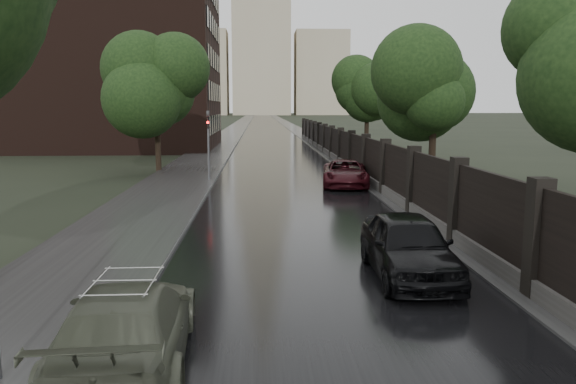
{
  "coord_description": "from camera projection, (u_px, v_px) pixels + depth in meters",
  "views": [
    {
      "loc": [
        -1.45,
        -6.63,
        4.2
      ],
      "look_at": [
        -0.54,
        11.13,
        1.5
      ],
      "focal_mm": 35.0,
      "sensor_mm": 36.0,
      "label": 1
    }
  ],
  "objects": [
    {
      "name": "verge_right",
      "position": [
        279.0,
        119.0,
        195.13
      ],
      "size": [
        3.0,
        420.0,
        0.08
      ],
      "primitive_type": "cube",
      "color": "#2D2D2D",
      "rests_on": "ground"
    },
    {
      "name": "tree_right_c",
      "position": [
        367.0,
        98.0,
        46.38
      ],
      "size": [
        4.08,
        4.08,
        7.01
      ],
      "color": "black",
      "rests_on": "ground"
    },
    {
      "name": "brick_building",
      "position": [
        93.0,
        49.0,
        56.19
      ],
      "size": [
        24.0,
        18.0,
        20.0
      ],
      "primitive_type": "cube",
      "color": "black",
      "rests_on": "ground"
    },
    {
      "name": "sidewalk_left",
      "position": [
        246.0,
        119.0,
        194.54
      ],
      "size": [
        4.0,
        420.0,
        0.16
      ],
      "primitive_type": "cube",
      "color": "#2D2D2D",
      "rests_on": "ground"
    },
    {
      "name": "traffic_light",
      "position": [
        208.0,
        140.0,
        31.36
      ],
      "size": [
        0.16,
        0.32,
        4.0
      ],
      "color": "#59595E",
      "rests_on": "ground"
    },
    {
      "name": "volga_sedan",
      "position": [
        127.0,
        326.0,
        9.01
      ],
      "size": [
        2.29,
        5.02,
        1.42
      ],
      "primitive_type": "imported",
      "rotation": [
        0.0,
        0.0,
        3.2
      ],
      "color": "#505443",
      "rests_on": "ground"
    },
    {
      "name": "tree_right_b",
      "position": [
        434.0,
        92.0,
        28.61
      ],
      "size": [
        4.08,
        4.08,
        7.01
      ],
      "color": "black",
      "rests_on": "ground"
    },
    {
      "name": "stalinist_tower",
      "position": [
        261.0,
        42.0,
        297.72
      ],
      "size": [
        92.0,
        30.0,
        159.0
      ],
      "color": "tan",
      "rests_on": "ground"
    },
    {
      "name": "fence_right",
      "position": [
        347.0,
        153.0,
        38.94
      ],
      "size": [
        0.45,
        75.72,
        2.7
      ],
      "color": "#383533",
      "rests_on": "ground"
    },
    {
      "name": "road",
      "position": [
        263.0,
        119.0,
        194.86
      ],
      "size": [
        8.0,
        420.0,
        0.02
      ],
      "primitive_type": "cube",
      "color": "black",
      "rests_on": "ground"
    },
    {
      "name": "tree_left_far",
      "position": [
        156.0,
        90.0,
        35.68
      ],
      "size": [
        4.25,
        4.25,
        7.39
      ],
      "color": "black",
      "rests_on": "ground"
    },
    {
      "name": "car_right_near",
      "position": [
        408.0,
        246.0,
        13.88
      ],
      "size": [
        1.94,
        4.69,
        1.59
      ],
      "primitive_type": "imported",
      "rotation": [
        0.0,
        0.0,
        -0.01
      ],
      "color": "black",
      "rests_on": "ground"
    },
    {
      "name": "car_right_far",
      "position": [
        345.0,
        173.0,
        29.89
      ],
      "size": [
        2.91,
        5.32,
        1.41
      ],
      "primitive_type": "imported",
      "rotation": [
        0.0,
        0.0,
        -0.12
      ],
      "color": "black",
      "rests_on": "ground"
    }
  ]
}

